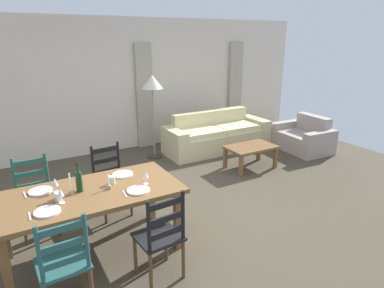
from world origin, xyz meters
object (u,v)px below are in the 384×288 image
at_px(standing_lamp, 152,87).
at_px(couch, 216,136).
at_px(coffee_table, 251,149).
at_px(wine_bottle, 79,181).
at_px(wine_glass_far_left, 55,183).
at_px(wine_glass_near_left, 60,193).
at_px(coffee_cup_primary, 112,180).
at_px(dining_table, 90,199).
at_px(dining_chair_near_left, 64,264).
at_px(wine_glass_near_right, 146,175).
at_px(armchair_upholstered, 304,138).
at_px(dining_chair_far_right, 111,180).
at_px(dining_chair_near_right, 161,237).
at_px(dining_chair_far_left, 35,196).
at_px(coffee_cup_secondary, 58,197).

bearing_deg(standing_lamp, couch, -7.78).
bearing_deg(coffee_table, wine_bottle, -161.82).
bearing_deg(wine_glass_far_left, wine_glass_near_left, -88.50).
distance_m(coffee_cup_primary, coffee_table, 3.10).
xyz_separation_m(dining_table, couch, (3.20, 2.33, -0.37)).
bearing_deg(wine_glass_far_left, standing_lamp, 47.55).
xyz_separation_m(dining_chair_near_left, wine_glass_far_left, (0.11, 0.88, 0.38)).
bearing_deg(wine_glass_near_right, dining_table, 167.81).
xyz_separation_m(dining_table, wine_glass_far_left, (-0.31, 0.16, 0.20)).
relative_size(wine_glass_near_left, wine_glass_far_left, 1.00).
bearing_deg(coffee_cup_primary, wine_glass_near_right, -30.87).
bearing_deg(wine_glass_far_left, armchair_upholstered, 13.23).
relative_size(coffee_table, standing_lamp, 0.55).
xyz_separation_m(wine_glass_near_right, armchair_upholstered, (4.23, 1.49, -0.61)).
height_order(wine_glass_near_right, armchair_upholstered, wine_glass_near_right).
bearing_deg(dining_chair_far_right, dining_chair_near_right, -89.10).
xyz_separation_m(wine_glass_near_right, wine_glass_far_left, (-0.90, 0.28, 0.00)).
height_order(dining_chair_near_right, couch, dining_chair_near_right).
distance_m(dining_chair_far_left, coffee_cup_primary, 1.08).
distance_m(dining_table, couch, 3.98).
relative_size(dining_table, wine_glass_far_left, 11.80).
height_order(wine_bottle, coffee_table, wine_bottle).
height_order(dining_chair_far_right, standing_lamp, standing_lamp).
bearing_deg(wine_glass_near_right, standing_lamp, 64.51).
bearing_deg(standing_lamp, wine_glass_near_left, -129.14).
relative_size(dining_chair_near_right, coffee_cup_primary, 10.67).
relative_size(wine_glass_far_left, coffee_table, 0.18).
distance_m(dining_chair_near_left, coffee_cup_secondary, 0.73).
relative_size(dining_chair_near_right, coffee_cup_secondary, 10.67).
height_order(dining_table, wine_glass_far_left, wine_glass_far_left).
relative_size(wine_glass_near_left, standing_lamp, 0.10).
bearing_deg(dining_chair_far_left, wine_glass_near_right, -40.11).
bearing_deg(dining_chair_near_right, dining_table, 121.56).
height_order(dining_chair_far_left, couch, dining_chair_far_left).
xyz_separation_m(wine_glass_far_left, couch, (3.51, 2.17, -0.57)).
bearing_deg(dining_chair_far_left, wine_glass_far_left, -74.35).
distance_m(wine_glass_near_right, wine_glass_far_left, 0.94).
height_order(dining_chair_near_left, armchair_upholstered, dining_chair_near_left).
distance_m(couch, coffee_table, 1.22).
xyz_separation_m(couch, coffee_table, (-0.05, -1.22, 0.06)).
distance_m(coffee_table, armchair_upholstered, 1.69).
relative_size(dining_chair_near_right, standing_lamp, 0.59).
bearing_deg(dining_chair_near_left, couch, 40.14).
relative_size(coffee_cup_primary, standing_lamp, 0.05).
distance_m(wine_bottle, couch, 4.04).
height_order(dining_chair_far_right, wine_glass_far_left, dining_chair_far_right).
height_order(dining_table, wine_glass_near_right, wine_glass_near_right).
bearing_deg(standing_lamp, dining_chair_far_right, -128.94).
xyz_separation_m(wine_bottle, wine_glass_near_left, (-0.22, -0.18, -0.01)).
bearing_deg(wine_glass_near_left, couch, 35.08).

